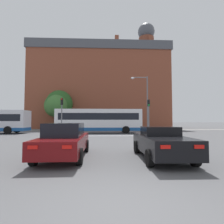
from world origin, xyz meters
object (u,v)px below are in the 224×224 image
at_px(bus_crossing_lead, 99,120).
at_px(traffic_light_near_right, 149,111).
at_px(car_roadster_right, 161,142).
at_px(pedestrian_waiting, 59,124).
at_px(traffic_light_near_left, 62,110).
at_px(street_lamp_junction, 145,99).
at_px(car_saloon_left, 65,140).

height_order(bus_crossing_lead, traffic_light_near_right, traffic_light_near_right).
relative_size(car_roadster_right, pedestrian_waiting, 2.51).
relative_size(car_roadster_right, traffic_light_near_left, 1.03).
bearing_deg(traffic_light_near_right, car_roadster_right, -102.18).
bearing_deg(car_roadster_right, traffic_light_near_right, 78.40).
bearing_deg(street_lamp_junction, car_roadster_right, -100.58).
bearing_deg(traffic_light_near_right, street_lamp_junction, 87.25).
bearing_deg(traffic_light_near_left, bus_crossing_lead, 43.41).
bearing_deg(bus_crossing_lead, traffic_light_near_left, 133.41).
xyz_separation_m(traffic_light_near_right, street_lamp_junction, (0.13, 2.67, 1.86)).
relative_size(bus_crossing_lead, pedestrian_waiting, 6.53).
bearing_deg(car_roadster_right, traffic_light_near_left, 121.14).
distance_m(traffic_light_near_left, pedestrian_waiting, 13.71).
height_order(car_roadster_right, traffic_light_near_left, traffic_light_near_left).
xyz_separation_m(traffic_light_near_left, traffic_light_near_right, (10.23, 0.11, -0.07)).
height_order(car_saloon_left, traffic_light_near_left, traffic_light_near_left).
bearing_deg(car_saloon_left, car_roadster_right, -6.33).
height_order(bus_crossing_lead, traffic_light_near_left, traffic_light_near_left).
bearing_deg(traffic_light_near_right, car_saloon_left, -119.82).
relative_size(bus_crossing_lead, traffic_light_near_left, 2.69).
distance_m(car_roadster_right, traffic_light_near_left, 14.87).
relative_size(car_roadster_right, bus_crossing_lead, 0.38).
bearing_deg(car_roadster_right, street_lamp_junction, 80.00).
bearing_deg(car_roadster_right, car_saloon_left, 175.13).
relative_size(traffic_light_near_left, pedestrian_waiting, 2.43).
xyz_separation_m(car_saloon_left, street_lamp_junction, (7.21, 15.03, 3.91)).
bearing_deg(street_lamp_junction, pedestrian_waiting, 143.47).
distance_m(traffic_light_near_left, street_lamp_junction, 10.88).
distance_m(traffic_light_near_left, traffic_light_near_right, 10.23).
bearing_deg(bus_crossing_lead, pedestrian_waiting, 40.45).
bearing_deg(traffic_light_near_right, bus_crossing_lead, 147.31).
height_order(car_saloon_left, pedestrian_waiting, pedestrian_waiting).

